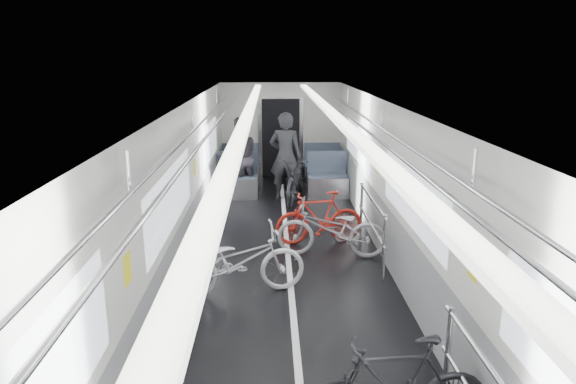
# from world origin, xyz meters

# --- Properties ---
(car_shell) EXTENTS (3.02, 14.01, 2.41)m
(car_shell) POSITION_xyz_m (0.00, 1.78, 1.13)
(car_shell) COLOR black
(car_shell) RESTS_ON ground
(bike_left_far) EXTENTS (1.84, 0.93, 0.92)m
(bike_left_far) POSITION_xyz_m (-0.69, 0.27, 0.46)
(bike_left_far) COLOR silver
(bike_left_far) RESTS_ON floor
(bike_right_mid) EXTENTS (1.77, 0.84, 0.90)m
(bike_right_mid) POSITION_xyz_m (0.68, 1.51, 0.45)
(bike_right_mid) COLOR #99999D
(bike_right_mid) RESTS_ON floor
(bike_right_far) EXTENTS (1.54, 0.66, 0.90)m
(bike_right_far) POSITION_xyz_m (0.54, 2.11, 0.45)
(bike_right_far) COLOR red
(bike_right_far) RESTS_ON floor
(bike_aisle) EXTENTS (1.07, 1.97, 0.98)m
(bike_aisle) POSITION_xyz_m (0.31, 4.80, 0.49)
(bike_aisle) COLOR black
(bike_aisle) RESTS_ON floor
(person_standing) EXTENTS (0.78, 0.60, 1.91)m
(person_standing) POSITION_xyz_m (0.06, 4.80, 0.96)
(person_standing) COLOR black
(person_standing) RESTS_ON floor
(person_seated) EXTENTS (1.02, 0.89, 1.78)m
(person_seated) POSITION_xyz_m (-0.94, 5.10, 0.89)
(person_seated) COLOR #2E2C33
(person_seated) RESTS_ON floor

